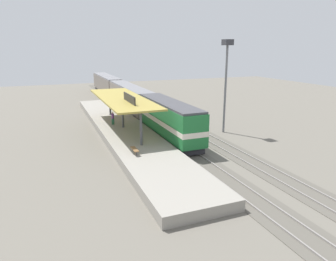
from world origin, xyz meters
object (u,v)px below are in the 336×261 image
object	(u,v)px
platform_bench	(135,149)
locomotive	(169,120)
passenger_carriage_front	(130,98)
passenger_carriage_rear	(107,85)
person_waiting	(113,117)
light_mast	(226,67)

from	to	relation	value
platform_bench	locomotive	distance (m)	8.64
passenger_carriage_front	passenger_carriage_rear	world-z (taller)	same
passenger_carriage_front	person_waiting	xyz separation A→B (m)	(-5.51, -11.98, -0.46)
passenger_carriage_rear	person_waiting	bearing A→B (deg)	-99.55
locomotive	passenger_carriage_rear	bearing A→B (deg)	90.00
platform_bench	person_waiting	world-z (taller)	person_waiting
platform_bench	passenger_carriage_front	world-z (taller)	passenger_carriage_front
platform_bench	locomotive	xyz separation A→B (m)	(6.00, 6.13, 1.07)
locomotive	platform_bench	bearing A→B (deg)	-134.39
light_mast	passenger_carriage_rear	bearing A→B (deg)	101.42
locomotive	light_mast	world-z (taller)	light_mast
locomotive	passenger_carriage_rear	xyz separation A→B (m)	(0.00, 38.80, -0.10)
locomotive	light_mast	size ratio (longest dim) A/B	1.23
passenger_carriage_rear	light_mast	distance (m)	39.86
locomotive	person_waiting	bearing A→B (deg)	132.48
passenger_carriage_rear	light_mast	size ratio (longest dim) A/B	1.71
light_mast	passenger_carriage_front	bearing A→B (deg)	113.64
passenger_carriage_rear	person_waiting	size ratio (longest dim) A/B	11.70
platform_bench	passenger_carriage_front	xyz separation A→B (m)	(6.00, 24.13, 0.97)
locomotive	person_waiting	size ratio (longest dim) A/B	8.44
locomotive	passenger_carriage_rear	distance (m)	38.80
passenger_carriage_front	light_mast	world-z (taller)	light_mast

